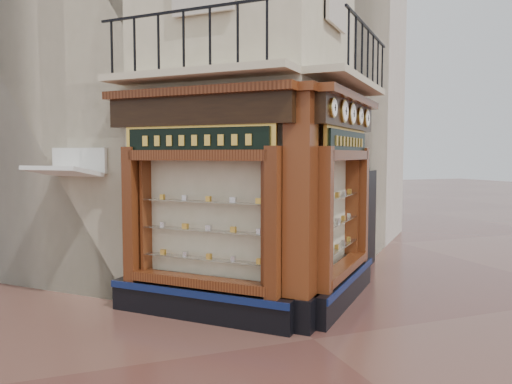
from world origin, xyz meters
name	(u,v)px	position (x,y,z in m)	size (l,w,h in m)	color
ground	(313,339)	(0.00, 0.00, 0.00)	(80.00, 80.00, 0.00)	#502B25
main_building	(207,34)	(0.00, 6.16, 6.00)	(8.00, 8.00, 12.00)	beige
neighbour_left	(103,64)	(-2.47, 8.63, 5.50)	(8.00, 8.00, 11.00)	beige
neighbour_right	(261,73)	(2.47, 8.63, 5.50)	(8.00, 8.00, 11.00)	beige
shopfront_left	(199,206)	(-1.41, 1.57, 1.98)	(2.86, 2.86, 3.98)	black
shopfront_right	(342,201)	(1.41, 1.57, 1.98)	(2.86, 2.86, 3.98)	black
corner_pilaster	(300,211)	(0.00, 0.50, 1.95)	(0.85, 0.85, 3.98)	black
balcony	(277,78)	(0.00, 1.49, 4.22)	(5.94, 2.97, 1.03)	beige
clock_a	(333,108)	(0.56, 0.45, 3.62)	(0.26, 0.26, 0.32)	gold
clock_b	(344,111)	(1.06, 0.95, 3.62)	(0.32, 0.32, 0.40)	gold
clock_c	(352,114)	(1.48, 1.38, 3.62)	(0.32, 0.32, 0.41)	gold
clock_d	(360,116)	(1.95, 1.85, 3.62)	(0.28, 0.28, 0.35)	gold
clock_e	(367,118)	(2.39, 2.28, 3.62)	(0.30, 0.30, 0.38)	gold
awning	(66,303)	(-3.61, 3.40, 0.00)	(1.35, 0.81, 0.08)	silver
signboard_left	(196,140)	(-1.46, 1.51, 3.10)	(2.11, 2.11, 0.56)	gold
signboard_right	(347,142)	(1.46, 1.51, 3.10)	(2.03, 2.03, 0.54)	gold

